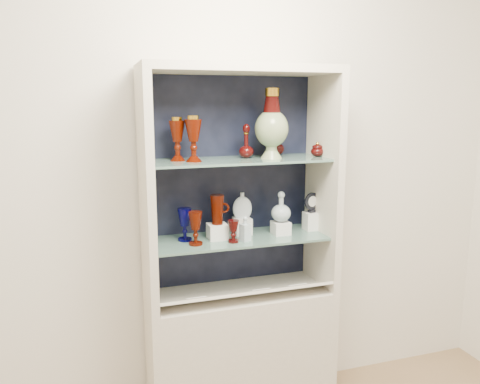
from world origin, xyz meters
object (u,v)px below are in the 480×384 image
object	(u,v)px
pedestal_lamp_left	(194,139)
ruby_goblet_small	(233,231)
cobalt_goblet	(185,225)
cameo_medallion	(312,202)
ruby_decanter_b	(277,138)
clear_square_bottle	(245,229)
ruby_pitcher	(217,210)
clear_round_decanter	(281,207)
ruby_decanter_a	(246,139)
enamel_urn	(272,124)
ruby_goblet_tall	(196,228)
lidded_bowl	(317,149)
flat_flask	(242,205)
pedestal_lamp_right	(177,139)

from	to	relation	value
pedestal_lamp_left	ruby_goblet_small	bearing A→B (deg)	-14.73
cobalt_goblet	cameo_medallion	world-z (taller)	cameo_medallion
ruby_decanter_b	ruby_goblet_small	distance (m)	0.58
clear_square_bottle	cameo_medallion	world-z (taller)	cameo_medallion
ruby_pitcher	clear_round_decanter	xyz separation A→B (m)	(0.35, -0.02, -0.01)
ruby_decanter_a	enamel_urn	bearing A→B (deg)	-22.07
pedestal_lamp_left	cameo_medallion	xyz separation A→B (m)	(0.68, 0.05, -0.37)
ruby_goblet_tall	clear_square_bottle	size ratio (longest dim) A/B	1.29
ruby_goblet_small	lidded_bowl	bearing A→B (deg)	6.90
enamel_urn	ruby_goblet_small	xyz separation A→B (m)	(-0.23, -0.06, -0.54)
ruby_decanter_a	flat_flask	size ratio (longest dim) A/B	1.38
flat_flask	cameo_medallion	world-z (taller)	flat_flask
ruby_pitcher	clear_round_decanter	world-z (taller)	ruby_pitcher
pedestal_lamp_right	ruby_pitcher	distance (m)	0.42
pedestal_lamp_left	cameo_medallion	distance (m)	0.78
pedestal_lamp_left	ruby_goblet_tall	world-z (taller)	pedestal_lamp_left
ruby_decanter_b	clear_round_decanter	size ratio (longest dim) A/B	1.21
ruby_goblet_tall	flat_flask	world-z (taller)	flat_flask
ruby_goblet_small	cameo_medallion	world-z (taller)	cameo_medallion
ruby_pitcher	clear_round_decanter	size ratio (longest dim) A/B	0.98
cobalt_goblet	clear_square_bottle	xyz separation A→B (m)	(0.30, -0.10, -0.02)
pedestal_lamp_left	clear_round_decanter	world-z (taller)	pedestal_lamp_left
ruby_goblet_tall	ruby_pitcher	distance (m)	0.16
enamel_urn	ruby_pitcher	bearing A→B (deg)	174.91
ruby_goblet_small	pedestal_lamp_left	bearing A→B (deg)	165.27
pedestal_lamp_left	clear_square_bottle	size ratio (longest dim) A/B	1.71
flat_flask	clear_round_decanter	bearing A→B (deg)	-5.65
pedestal_lamp_left	cobalt_goblet	distance (m)	0.45
ruby_decanter_b	cameo_medallion	world-z (taller)	ruby_decanter_b
pedestal_lamp_right	cameo_medallion	bearing A→B (deg)	-0.64
pedestal_lamp_left	lidded_bowl	distance (m)	0.69
cameo_medallion	ruby_decanter_a	bearing A→B (deg)	163.59
pedestal_lamp_left	ruby_pitcher	bearing A→B (deg)	15.84
ruby_decanter_b	ruby_goblet_small	world-z (taller)	ruby_decanter_b
ruby_pitcher	ruby_decanter_a	bearing A→B (deg)	19.29
enamel_urn	cameo_medallion	distance (m)	0.52
ruby_decanter_b	ruby_pitcher	xyz separation A→B (m)	(-0.37, -0.09, -0.36)
enamel_urn	clear_square_bottle	size ratio (longest dim) A/B	2.73
flat_flask	ruby_decanter_b	bearing A→B (deg)	24.87
clear_round_decanter	cameo_medallion	xyz separation A→B (m)	(0.20, 0.03, 0.01)
pedestal_lamp_left	pedestal_lamp_right	size ratio (longest dim) A/B	1.04
enamel_urn	ruby_decanter_a	bearing A→B (deg)	157.93
ruby_decanter_a	clear_square_bottle	world-z (taller)	ruby_decanter_a
ruby_goblet_tall	ruby_goblet_small	bearing A→B (deg)	-5.48
ruby_goblet_small	ruby_decanter_b	bearing A→B (deg)	30.08
ruby_goblet_small	clear_round_decanter	distance (m)	0.31
pedestal_lamp_left	ruby_decanter_b	distance (m)	0.51
ruby_goblet_small	pedestal_lamp_right	bearing A→B (deg)	157.64
enamel_urn	ruby_goblet_small	bearing A→B (deg)	-165.30
pedestal_lamp_right	ruby_goblet_small	distance (m)	0.55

